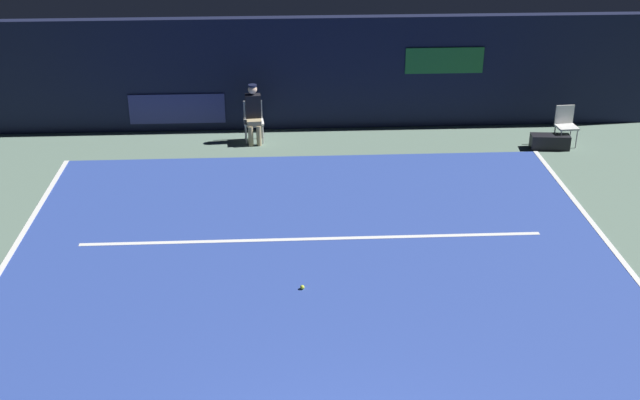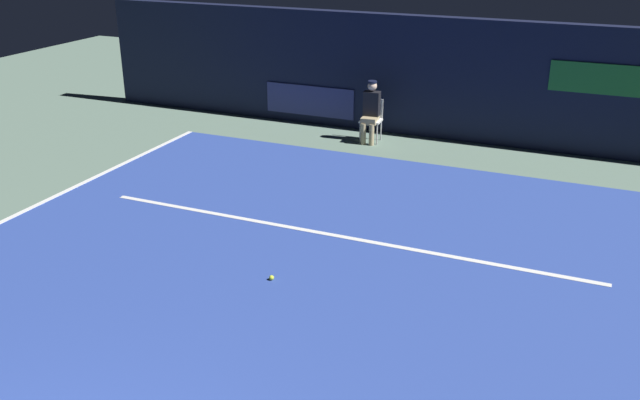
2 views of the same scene
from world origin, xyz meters
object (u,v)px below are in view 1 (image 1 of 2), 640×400
Objects in this scene: line_judge_on_chair at (253,113)px; courtside_chair_near at (566,123)px; tennis_ball at (302,287)px; equipment_bag at (550,142)px.

line_judge_on_chair reaches higher than courtside_chair_near.
line_judge_on_chair is at bearing 97.70° from tennis_ball.
tennis_ball is at bearing -129.46° from equipment_bag.
equipment_bag is at bearing -6.71° from line_judge_on_chair.
courtside_chair_near is (6.91, -0.54, -0.18)m from line_judge_on_chair.
tennis_ball is at bearing -135.76° from courtside_chair_near.
tennis_ball is 8.00m from equipment_bag.
line_judge_on_chair reaches higher than equipment_bag.
line_judge_on_chair reaches higher than tennis_ball.
equipment_bag is (5.66, 5.65, 0.11)m from tennis_ball.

